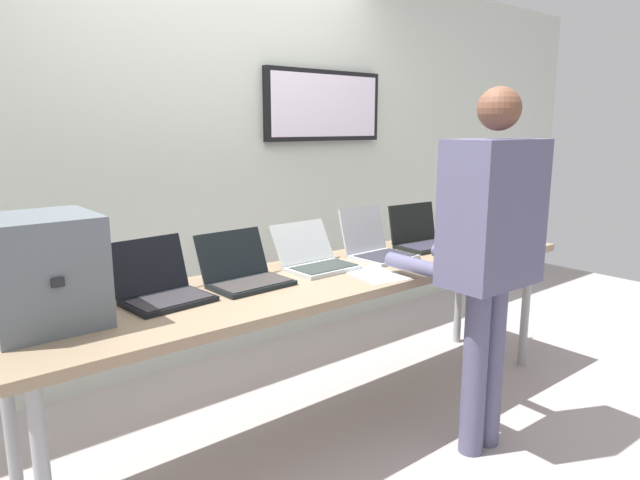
{
  "coord_description": "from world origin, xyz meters",
  "views": [
    {
      "loc": [
        -1.7,
        -2.01,
        1.48
      ],
      "look_at": [
        0.01,
        0.08,
        0.93
      ],
      "focal_mm": 31.47,
      "sensor_mm": 36.0,
      "label": 1
    }
  ],
  "objects_px": {
    "laptop_station_1": "(244,273)",
    "laptop_station_3": "(376,246)",
    "person": "(489,240)",
    "laptop_station_4": "(422,237)",
    "laptop_station_2": "(315,258)",
    "coffee_mug": "(482,248)",
    "equipment_box": "(43,271)",
    "laptop_station_5": "(470,230)",
    "laptop_station_0": "(161,287)",
    "workbench": "(329,283)"
  },
  "relations": [
    {
      "from": "equipment_box",
      "to": "laptop_station_0",
      "type": "height_order",
      "value": "equipment_box"
    },
    {
      "from": "equipment_box",
      "to": "laptop_station_5",
      "type": "distance_m",
      "value": 2.48
    },
    {
      "from": "laptop_station_1",
      "to": "laptop_station_3",
      "type": "height_order",
      "value": "laptop_station_3"
    },
    {
      "from": "equipment_box",
      "to": "laptop_station_5",
      "type": "bearing_deg",
      "value": 0.01
    },
    {
      "from": "laptop_station_0",
      "to": "laptop_station_2",
      "type": "relative_size",
      "value": 1.04
    },
    {
      "from": "equipment_box",
      "to": "laptop_station_5",
      "type": "height_order",
      "value": "equipment_box"
    },
    {
      "from": "laptop_station_2",
      "to": "coffee_mug",
      "type": "height_order",
      "value": "laptop_station_2"
    },
    {
      "from": "laptop_station_0",
      "to": "laptop_station_5",
      "type": "distance_m",
      "value": 2.05
    },
    {
      "from": "laptop_station_1",
      "to": "person",
      "type": "height_order",
      "value": "person"
    },
    {
      "from": "laptop_station_2",
      "to": "person",
      "type": "xyz_separation_m",
      "value": [
        0.39,
        -0.73,
        0.16
      ]
    },
    {
      "from": "laptop_station_2",
      "to": "laptop_station_0",
      "type": "bearing_deg",
      "value": -178.71
    },
    {
      "from": "laptop_station_4",
      "to": "workbench",
      "type": "bearing_deg",
      "value": -172.45
    },
    {
      "from": "person",
      "to": "workbench",
      "type": "bearing_deg",
      "value": 122.01
    },
    {
      "from": "laptop_station_3",
      "to": "laptop_station_4",
      "type": "distance_m",
      "value": 0.4
    },
    {
      "from": "workbench",
      "to": "laptop_station_1",
      "type": "height_order",
      "value": "laptop_station_1"
    },
    {
      "from": "laptop_station_2",
      "to": "equipment_box",
      "type": "bearing_deg",
      "value": -178.71
    },
    {
      "from": "equipment_box",
      "to": "laptop_station_1",
      "type": "relative_size",
      "value": 1.11
    },
    {
      "from": "laptop_station_0",
      "to": "coffee_mug",
      "type": "xyz_separation_m",
      "value": [
        1.7,
        -0.34,
        -0.01
      ]
    },
    {
      "from": "laptop_station_3",
      "to": "laptop_station_5",
      "type": "xyz_separation_m",
      "value": [
        0.83,
        -0.01,
        -0.01
      ]
    },
    {
      "from": "laptop_station_0",
      "to": "laptop_station_2",
      "type": "bearing_deg",
      "value": 1.29
    },
    {
      "from": "laptop_station_0",
      "to": "person",
      "type": "height_order",
      "value": "person"
    },
    {
      "from": "laptop_station_1",
      "to": "workbench",
      "type": "bearing_deg",
      "value": -11.16
    },
    {
      "from": "laptop_station_2",
      "to": "laptop_station_5",
      "type": "xyz_separation_m",
      "value": [
        1.23,
        -0.03,
        0.0
      ]
    },
    {
      "from": "laptop_station_0",
      "to": "laptop_station_5",
      "type": "bearing_deg",
      "value": -0.26
    },
    {
      "from": "laptop_station_4",
      "to": "person",
      "type": "bearing_deg",
      "value": -119.74
    },
    {
      "from": "laptop_station_1",
      "to": "laptop_station_3",
      "type": "xyz_separation_m",
      "value": [
        0.83,
        0.01,
        0.01
      ]
    },
    {
      "from": "laptop_station_1",
      "to": "laptop_station_5",
      "type": "distance_m",
      "value": 1.66
    },
    {
      "from": "laptop_station_1",
      "to": "laptop_station_2",
      "type": "height_order",
      "value": "laptop_station_1"
    },
    {
      "from": "workbench",
      "to": "laptop_station_1",
      "type": "distance_m",
      "value": 0.45
    },
    {
      "from": "workbench",
      "to": "laptop_station_1",
      "type": "xyz_separation_m",
      "value": [
        -0.43,
        0.08,
        0.11
      ]
    },
    {
      "from": "laptop_station_4",
      "to": "laptop_station_5",
      "type": "bearing_deg",
      "value": -3.1
    },
    {
      "from": "laptop_station_4",
      "to": "coffee_mug",
      "type": "relative_size",
      "value": 4.34
    },
    {
      "from": "laptop_station_1",
      "to": "laptop_station_2",
      "type": "bearing_deg",
      "value": 3.55
    },
    {
      "from": "laptop_station_0",
      "to": "laptop_station_3",
      "type": "height_order",
      "value": "laptop_station_3"
    },
    {
      "from": "workbench",
      "to": "laptop_station_2",
      "type": "height_order",
      "value": "laptop_station_2"
    },
    {
      "from": "laptop_station_5",
      "to": "laptop_station_2",
      "type": "bearing_deg",
      "value": 178.7
    },
    {
      "from": "coffee_mug",
      "to": "laptop_station_4",
      "type": "bearing_deg",
      "value": 103.21
    },
    {
      "from": "person",
      "to": "equipment_box",
      "type": "bearing_deg",
      "value": 156.73
    },
    {
      "from": "laptop_station_3",
      "to": "person",
      "type": "height_order",
      "value": "person"
    },
    {
      "from": "equipment_box",
      "to": "laptop_station_0",
      "type": "relative_size",
      "value": 1.12
    },
    {
      "from": "laptop_station_1",
      "to": "laptop_station_4",
      "type": "xyz_separation_m",
      "value": [
        1.23,
        0.02,
        0.0
      ]
    },
    {
      "from": "laptop_station_4",
      "to": "coffee_mug",
      "type": "xyz_separation_m",
      "value": [
        0.08,
        -0.36,
        -0.01
      ]
    },
    {
      "from": "equipment_box",
      "to": "person",
      "type": "height_order",
      "value": "person"
    },
    {
      "from": "laptop_station_0",
      "to": "laptop_station_1",
      "type": "bearing_deg",
      "value": -1.23
    },
    {
      "from": "workbench",
      "to": "coffee_mug",
      "type": "bearing_deg",
      "value": -15.73
    },
    {
      "from": "person",
      "to": "laptop_station_4",
      "type": "bearing_deg",
      "value": 60.26
    },
    {
      "from": "equipment_box",
      "to": "laptop_station_1",
      "type": "height_order",
      "value": "equipment_box"
    },
    {
      "from": "equipment_box",
      "to": "laptop_station_3",
      "type": "distance_m",
      "value": 1.66
    },
    {
      "from": "laptop_station_2",
      "to": "coffee_mug",
      "type": "xyz_separation_m",
      "value": [
        0.88,
        -0.36,
        -0.01
      ]
    },
    {
      "from": "equipment_box",
      "to": "laptop_station_1",
      "type": "xyz_separation_m",
      "value": [
        0.82,
        0.0,
        -0.14
      ]
    }
  ]
}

